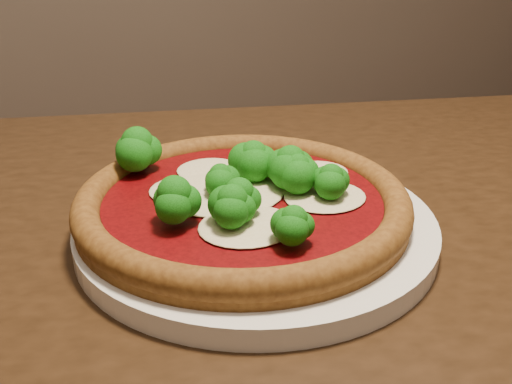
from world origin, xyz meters
name	(u,v)px	position (x,y,z in m)	size (l,w,h in m)	color
dining_table	(344,321)	(-0.23, 0.17, 0.66)	(1.49, 1.09, 0.75)	black
plate	(256,225)	(-0.31, 0.21, 0.76)	(0.30, 0.30, 0.02)	silver
pizza	(241,196)	(-0.31, 0.22, 0.78)	(0.28, 0.28, 0.06)	brown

